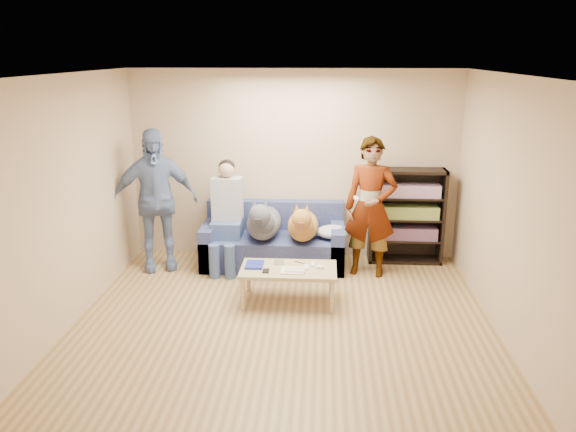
# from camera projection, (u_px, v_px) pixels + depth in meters

# --- Properties ---
(ground) EXTENTS (5.00, 5.00, 0.00)m
(ground) POSITION_uv_depth(u_px,v_px,m) (281.00, 338.00, 5.71)
(ground) COLOR olive
(ground) RESTS_ON ground
(ceiling) EXTENTS (5.00, 5.00, 0.00)m
(ceiling) POSITION_uv_depth(u_px,v_px,m) (279.00, 76.00, 4.98)
(ceiling) COLOR white
(ceiling) RESTS_ON ground
(wall_back) EXTENTS (4.50, 0.00, 4.50)m
(wall_back) POSITION_uv_depth(u_px,v_px,m) (294.00, 165.00, 7.74)
(wall_back) COLOR tan
(wall_back) RESTS_ON ground
(wall_front) EXTENTS (4.50, 0.00, 4.50)m
(wall_front) POSITION_uv_depth(u_px,v_px,m) (244.00, 350.00, 2.95)
(wall_front) COLOR tan
(wall_front) RESTS_ON ground
(wall_left) EXTENTS (0.00, 5.00, 5.00)m
(wall_left) POSITION_uv_depth(u_px,v_px,m) (51.00, 212.00, 5.48)
(wall_left) COLOR tan
(wall_left) RESTS_ON ground
(wall_right) EXTENTS (0.00, 5.00, 5.00)m
(wall_right) POSITION_uv_depth(u_px,v_px,m) (521.00, 220.00, 5.21)
(wall_right) COLOR tan
(wall_right) RESTS_ON ground
(blanket) EXTENTS (0.47, 0.40, 0.16)m
(blanket) POSITION_uv_depth(u_px,v_px,m) (334.00, 232.00, 7.44)
(blanket) COLOR silver
(blanket) RESTS_ON sofa
(person_standing_right) EXTENTS (0.73, 0.55, 1.80)m
(person_standing_right) POSITION_uv_depth(u_px,v_px,m) (371.00, 207.00, 7.15)
(person_standing_right) COLOR gray
(person_standing_right) RESTS_ON ground
(person_standing_left) EXTENTS (1.19, 0.81, 1.88)m
(person_standing_left) POSITION_uv_depth(u_px,v_px,m) (155.00, 200.00, 7.34)
(person_standing_left) COLOR #6D7AAF
(person_standing_left) RESTS_ON ground
(held_controller) EXTENTS (0.06, 0.13, 0.03)m
(held_controller) POSITION_uv_depth(u_px,v_px,m) (356.00, 198.00, 6.92)
(held_controller) COLOR white
(held_controller) RESTS_ON person_standing_right
(notebook_blue) EXTENTS (0.20, 0.26, 0.03)m
(notebook_blue) POSITION_uv_depth(u_px,v_px,m) (254.00, 265.00, 6.51)
(notebook_blue) COLOR navy
(notebook_blue) RESTS_ON coffee_table
(papers) EXTENTS (0.26, 0.20, 0.02)m
(papers) POSITION_uv_depth(u_px,v_px,m) (292.00, 271.00, 6.34)
(papers) COLOR silver
(papers) RESTS_ON coffee_table
(magazine) EXTENTS (0.22, 0.17, 0.01)m
(magazine) POSITION_uv_depth(u_px,v_px,m) (295.00, 269.00, 6.35)
(magazine) COLOR beige
(magazine) RESTS_ON coffee_table
(camera_silver) EXTENTS (0.11, 0.06, 0.05)m
(camera_silver) POSITION_uv_depth(u_px,v_px,m) (279.00, 262.00, 6.55)
(camera_silver) COLOR #AEADB2
(camera_silver) RESTS_ON coffee_table
(controller_a) EXTENTS (0.04, 0.13, 0.03)m
(controller_a) POSITION_uv_depth(u_px,v_px,m) (313.00, 264.00, 6.51)
(controller_a) COLOR white
(controller_a) RESTS_ON coffee_table
(controller_b) EXTENTS (0.09, 0.06, 0.03)m
(controller_b) POSITION_uv_depth(u_px,v_px,m) (320.00, 267.00, 6.43)
(controller_b) COLOR silver
(controller_b) RESTS_ON coffee_table
(headphone_cup_a) EXTENTS (0.07, 0.07, 0.02)m
(headphone_cup_a) POSITION_uv_depth(u_px,v_px,m) (306.00, 268.00, 6.40)
(headphone_cup_a) COLOR white
(headphone_cup_a) RESTS_ON coffee_table
(headphone_cup_b) EXTENTS (0.07, 0.07, 0.02)m
(headphone_cup_b) POSITION_uv_depth(u_px,v_px,m) (306.00, 266.00, 6.48)
(headphone_cup_b) COLOR white
(headphone_cup_b) RESTS_ON coffee_table
(pen_orange) EXTENTS (0.13, 0.06, 0.01)m
(pen_orange) POSITION_uv_depth(u_px,v_px,m) (286.00, 273.00, 6.28)
(pen_orange) COLOR orange
(pen_orange) RESTS_ON coffee_table
(pen_black) EXTENTS (0.13, 0.08, 0.01)m
(pen_black) POSITION_uv_depth(u_px,v_px,m) (300.00, 262.00, 6.60)
(pen_black) COLOR black
(pen_black) RESTS_ON coffee_table
(wallet) EXTENTS (0.07, 0.12, 0.02)m
(wallet) POSITION_uv_depth(u_px,v_px,m) (266.00, 271.00, 6.34)
(wallet) COLOR black
(wallet) RESTS_ON coffee_table
(sofa) EXTENTS (1.90, 0.85, 0.82)m
(sofa) POSITION_uv_depth(u_px,v_px,m) (274.00, 244.00, 7.66)
(sofa) COLOR #515B93
(sofa) RESTS_ON ground
(person_seated) EXTENTS (0.40, 0.73, 1.47)m
(person_seated) POSITION_uv_depth(u_px,v_px,m) (226.00, 211.00, 7.44)
(person_seated) COLOR #3E4E89
(person_seated) RESTS_ON sofa
(dog_gray) EXTENTS (0.45, 1.27, 0.65)m
(dog_gray) POSITION_uv_depth(u_px,v_px,m) (263.00, 222.00, 7.37)
(dog_gray) COLOR #52545D
(dog_gray) RESTS_ON sofa
(dog_tan) EXTENTS (0.41, 1.16, 0.59)m
(dog_tan) POSITION_uv_depth(u_px,v_px,m) (303.00, 225.00, 7.32)
(dog_tan) COLOR #B47937
(dog_tan) RESTS_ON sofa
(coffee_table) EXTENTS (1.10, 0.60, 0.42)m
(coffee_table) POSITION_uv_depth(u_px,v_px,m) (289.00, 272.00, 6.45)
(coffee_table) COLOR tan
(coffee_table) RESTS_ON ground
(bookshelf) EXTENTS (1.00, 0.34, 1.30)m
(bookshelf) POSITION_uv_depth(u_px,v_px,m) (406.00, 214.00, 7.66)
(bookshelf) COLOR black
(bookshelf) RESTS_ON ground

